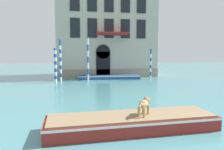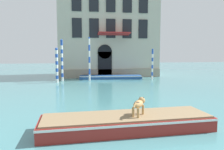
{
  "view_description": "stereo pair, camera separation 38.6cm",
  "coord_description": "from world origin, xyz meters",
  "px_view_note": "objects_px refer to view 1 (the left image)",
  "views": [
    {
      "loc": [
        -4.58,
        -1.32,
        2.93
      ],
      "look_at": [
        -1.53,
        15.17,
        1.2
      ],
      "focal_mm": 35.0,
      "sensor_mm": 36.0,
      "label": 1
    },
    {
      "loc": [
        -4.2,
        -1.38,
        2.93
      ],
      "look_at": [
        -1.53,
        15.17,
        1.2
      ],
      "focal_mm": 35.0,
      "sensor_mm": 36.0,
      "label": 2
    }
  ],
  "objects_px": {
    "boat_foreground": "(132,122)",
    "mooring_pole_1": "(88,59)",
    "mooring_pole_0": "(151,64)",
    "dog_on_deck": "(144,104)",
    "mooring_pole_2": "(55,65)",
    "boat_moored_near_palazzo": "(109,77)",
    "mooring_pole_3": "(60,60)"
  },
  "relations": [
    {
      "from": "boat_foreground",
      "to": "mooring_pole_1",
      "type": "relative_size",
      "value": 1.44
    },
    {
      "from": "mooring_pole_0",
      "to": "dog_on_deck",
      "type": "bearing_deg",
      "value": -111.28
    },
    {
      "from": "mooring_pole_1",
      "to": "mooring_pole_2",
      "type": "distance_m",
      "value": 3.45
    },
    {
      "from": "dog_on_deck",
      "to": "boat_moored_near_palazzo",
      "type": "bearing_deg",
      "value": 31.59
    },
    {
      "from": "mooring_pole_1",
      "to": "mooring_pole_2",
      "type": "bearing_deg",
      "value": -161.66
    },
    {
      "from": "mooring_pole_3",
      "to": "mooring_pole_2",
      "type": "bearing_deg",
      "value": -110.88
    },
    {
      "from": "mooring_pole_3",
      "to": "mooring_pole_1",
      "type": "bearing_deg",
      "value": -1.03
    },
    {
      "from": "mooring_pole_0",
      "to": "mooring_pole_2",
      "type": "height_order",
      "value": "mooring_pole_2"
    },
    {
      "from": "dog_on_deck",
      "to": "mooring_pole_0",
      "type": "bearing_deg",
      "value": 15.41
    },
    {
      "from": "dog_on_deck",
      "to": "mooring_pole_3",
      "type": "xyz_separation_m",
      "value": [
        -3.78,
        15.2,
        1.15
      ]
    },
    {
      "from": "mooring_pole_0",
      "to": "mooring_pole_3",
      "type": "height_order",
      "value": "mooring_pole_3"
    },
    {
      "from": "boat_foreground",
      "to": "mooring_pole_3",
      "type": "xyz_separation_m",
      "value": [
        -3.35,
        15.09,
        1.85
      ]
    },
    {
      "from": "boat_foreground",
      "to": "mooring_pole_0",
      "type": "relative_size",
      "value": 1.95
    },
    {
      "from": "boat_moored_near_palazzo",
      "to": "mooring_pole_3",
      "type": "bearing_deg",
      "value": -162.34
    },
    {
      "from": "mooring_pole_2",
      "to": "boat_foreground",
      "type": "bearing_deg",
      "value": -74.88
    },
    {
      "from": "mooring_pole_2",
      "to": "mooring_pole_3",
      "type": "height_order",
      "value": "mooring_pole_3"
    },
    {
      "from": "dog_on_deck",
      "to": "mooring_pole_1",
      "type": "bearing_deg",
      "value": 40.38
    },
    {
      "from": "boat_foreground",
      "to": "dog_on_deck",
      "type": "height_order",
      "value": "dog_on_deck"
    },
    {
      "from": "boat_moored_near_palazzo",
      "to": "mooring_pole_3",
      "type": "height_order",
      "value": "mooring_pole_3"
    },
    {
      "from": "dog_on_deck",
      "to": "mooring_pole_0",
      "type": "height_order",
      "value": "mooring_pole_0"
    },
    {
      "from": "boat_moored_near_palazzo",
      "to": "mooring_pole_2",
      "type": "height_order",
      "value": "mooring_pole_2"
    },
    {
      "from": "dog_on_deck",
      "to": "mooring_pole_2",
      "type": "xyz_separation_m",
      "value": [
        -4.21,
        14.08,
        0.71
      ]
    },
    {
      "from": "boat_foreground",
      "to": "mooring_pole_2",
      "type": "xyz_separation_m",
      "value": [
        -3.77,
        13.97,
        1.41
      ]
    },
    {
      "from": "dog_on_deck",
      "to": "mooring_pole_2",
      "type": "bearing_deg",
      "value": 53.33
    },
    {
      "from": "boat_foreground",
      "to": "mooring_pole_2",
      "type": "relative_size",
      "value": 1.92
    },
    {
      "from": "boat_moored_near_palazzo",
      "to": "boat_foreground",
      "type": "bearing_deg",
      "value": -90.84
    },
    {
      "from": "dog_on_deck",
      "to": "boat_moored_near_palazzo",
      "type": "relative_size",
      "value": 0.12
    },
    {
      "from": "mooring_pole_3",
      "to": "mooring_pole_0",
      "type": "bearing_deg",
      "value": -0.26
    },
    {
      "from": "mooring_pole_1",
      "to": "mooring_pole_3",
      "type": "distance_m",
      "value": 2.81
    },
    {
      "from": "boat_moored_near_palazzo",
      "to": "mooring_pole_0",
      "type": "xyz_separation_m",
      "value": [
        4.45,
        -1.14,
        1.49
      ]
    },
    {
      "from": "mooring_pole_2",
      "to": "mooring_pole_0",
      "type": "bearing_deg",
      "value": 6.09
    },
    {
      "from": "boat_moored_near_palazzo",
      "to": "mooring_pole_1",
      "type": "xyz_separation_m",
      "value": [
        -2.43,
        -1.15,
        2.08
      ]
    }
  ]
}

